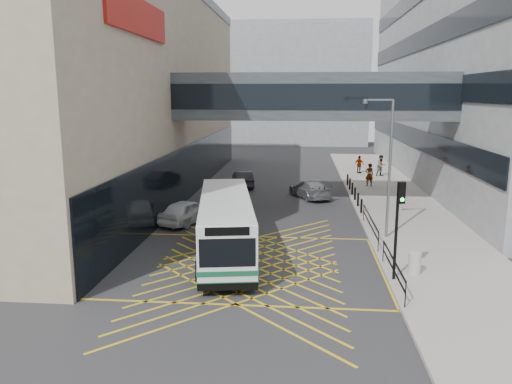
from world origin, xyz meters
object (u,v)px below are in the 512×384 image
(pedestrian_b, at_px, (381,166))
(pedestrian_a, at_px, (369,175))
(car_white, at_px, (186,211))
(litter_bin, at_px, (415,263))
(pedestrian_c, at_px, (359,165))
(traffic_light, at_px, (398,217))
(bus, at_px, (226,224))
(car_dark, at_px, (243,179))
(street_lamp, at_px, (387,160))
(car_silver, at_px, (310,189))

(pedestrian_b, bearing_deg, pedestrian_a, -135.70)
(car_white, distance_m, litter_bin, 14.22)
(pedestrian_a, distance_m, pedestrian_c, 6.81)
(traffic_light, bearing_deg, bus, 139.23)
(car_white, bearing_deg, bus, 139.11)
(car_dark, relative_size, street_lamp, 0.59)
(car_silver, bearing_deg, car_white, 23.19)
(street_lamp, xyz_separation_m, litter_bin, (0.44, -5.54, -3.69))
(car_dark, height_order, pedestrian_b, pedestrian_b)
(pedestrian_b, bearing_deg, traffic_light, -124.56)
(car_silver, bearing_deg, car_dark, -58.92)
(pedestrian_a, bearing_deg, pedestrian_c, -100.23)
(car_white, relative_size, pedestrian_a, 2.43)
(litter_bin, xyz_separation_m, pedestrian_a, (0.73, 20.55, 0.49))
(bus, relative_size, street_lamp, 1.45)
(traffic_light, xyz_separation_m, pedestrian_a, (1.68, 21.39, -1.74))
(traffic_light, distance_m, pedestrian_c, 28.31)
(street_lamp, xyz_separation_m, pedestrian_c, (1.11, 21.82, -3.30))
(bus, distance_m, traffic_light, 8.20)
(bus, height_order, pedestrian_a, bus)
(car_silver, xyz_separation_m, pedestrian_c, (4.89, 11.20, 0.30))
(pedestrian_c, bearing_deg, car_dark, 72.08)
(bus, relative_size, pedestrian_b, 5.44)
(street_lamp, bearing_deg, pedestrian_a, 76.78)
(car_dark, xyz_separation_m, traffic_light, (8.78, -20.83, 2.18))
(street_lamp, height_order, litter_bin, street_lamp)
(car_dark, bearing_deg, car_silver, 131.45)
(bus, bearing_deg, car_dark, 84.69)
(litter_bin, distance_m, pedestrian_c, 27.38)
(street_lamp, bearing_deg, car_dark, 113.97)
(street_lamp, xyz_separation_m, pedestrian_b, (2.92, 20.27, -3.17))
(pedestrian_c, bearing_deg, traffic_light, 123.44)
(pedestrian_c, bearing_deg, pedestrian_a, 127.21)
(pedestrian_c, bearing_deg, bus, 106.80)
(traffic_light, xyz_separation_m, pedestrian_b, (3.44, 26.66, -1.71))
(street_lamp, xyz_separation_m, pedestrian_a, (1.16, 15.01, -3.20))
(car_silver, relative_size, pedestrian_b, 2.32)
(bus, xyz_separation_m, car_dark, (-1.28, 17.78, -0.88))
(traffic_light, bearing_deg, pedestrian_b, 64.02)
(car_white, bearing_deg, car_silver, -113.08)
(bus, distance_m, litter_bin, 8.79)
(bus, bearing_deg, traffic_light, -31.55)
(car_silver, relative_size, pedestrian_a, 2.38)
(litter_bin, bearing_deg, pedestrian_c, 88.60)
(car_silver, relative_size, street_lamp, 0.62)
(car_dark, height_order, street_lamp, street_lamp)
(car_white, distance_m, pedestrian_b, 22.78)
(pedestrian_b, bearing_deg, bus, -142.07)
(street_lamp, height_order, pedestrian_a, street_lamp)
(pedestrian_a, distance_m, pedestrian_b, 5.55)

